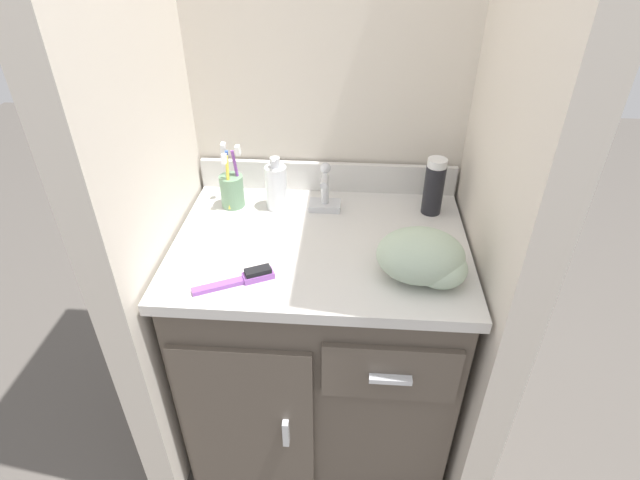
{
  "coord_description": "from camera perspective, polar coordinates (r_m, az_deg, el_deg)",
  "views": [
    {
      "loc": [
        0.08,
        -1.07,
        1.48
      ],
      "look_at": [
        0.0,
        -0.03,
        0.76
      ],
      "focal_mm": 28.0,
      "sensor_mm": 36.0,
      "label": 1
    }
  ],
  "objects": [
    {
      "name": "ground_plane",
      "position": [
        1.83,
        0.07,
        -19.51
      ],
      "size": [
        6.0,
        6.0,
        0.0
      ],
      "primitive_type": "plane",
      "color": "#4C4742"
    },
    {
      "name": "wall_back",
      "position": [
        1.46,
        1.1,
        19.45
      ],
      "size": [
        0.94,
        0.08,
        2.2
      ],
      "primitive_type": "cube",
      "color": "beige",
      "rests_on": "ground_plane"
    },
    {
      "name": "wall_left",
      "position": [
        1.24,
        -20.88,
        14.64
      ],
      "size": [
        0.08,
        0.65,
        2.2
      ],
      "primitive_type": "cube",
      "color": "beige",
      "rests_on": "ground_plane"
    },
    {
      "name": "wall_right",
      "position": [
        1.19,
        22.0,
        13.54
      ],
      "size": [
        0.08,
        0.65,
        2.2
      ],
      "primitive_type": "cube",
      "color": "beige",
      "rests_on": "ground_plane"
    },
    {
      "name": "vanity",
      "position": [
        1.53,
        0.02,
        -11.14
      ],
      "size": [
        0.76,
        0.58,
        0.74
      ],
      "color": "brown",
      "rests_on": "ground_plane"
    },
    {
      "name": "backsplash",
      "position": [
        1.52,
        0.84,
        7.26
      ],
      "size": [
        0.76,
        0.02,
        0.09
      ],
      "color": "silver",
      "rests_on": "vanity"
    },
    {
      "name": "sink_faucet",
      "position": [
        1.41,
        0.56,
        5.27
      ],
      "size": [
        0.09,
        0.09,
        0.14
      ],
      "color": "silver",
      "rests_on": "vanity"
    },
    {
      "name": "toothbrush_cup",
      "position": [
        1.45,
        -10.03,
        5.79
      ],
      "size": [
        0.07,
        0.08,
        0.18
      ],
      "color": "gray",
      "rests_on": "vanity"
    },
    {
      "name": "soap_dispenser",
      "position": [
        1.42,
        -5.02,
        6.13
      ],
      "size": [
        0.06,
        0.06,
        0.16
      ],
      "color": "white",
      "rests_on": "vanity"
    },
    {
      "name": "shaving_cream_can",
      "position": [
        1.42,
        12.89,
        5.97
      ],
      "size": [
        0.05,
        0.05,
        0.16
      ],
      "color": "black",
      "rests_on": "vanity"
    },
    {
      "name": "hairbrush",
      "position": [
        1.17,
        -8.54,
        -4.31
      ],
      "size": [
        0.18,
        0.11,
        0.03
      ],
      "rotation": [
        0.0,
        0.0,
        0.45
      ],
      "color": "purple",
      "rests_on": "vanity"
    },
    {
      "name": "hand_towel",
      "position": [
        1.17,
        11.91,
        -2.05
      ],
      "size": [
        0.21,
        0.17,
        0.12
      ],
      "color": "#A8BCA3",
      "rests_on": "vanity"
    }
  ]
}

